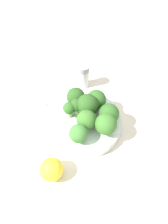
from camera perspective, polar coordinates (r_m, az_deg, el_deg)
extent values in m
plane|color=beige|center=(0.62, 0.00, -3.56)|extent=(3.00, 3.00, 0.00)
cylinder|color=silver|center=(0.61, 0.00, -2.79)|extent=(0.21, 0.21, 0.03)
cylinder|color=#84AD66|center=(0.62, -2.11, 2.90)|extent=(0.02, 0.02, 0.02)
sphere|color=#28511E|center=(0.61, -2.17, 4.03)|extent=(0.05, 0.05, 0.05)
cylinder|color=#84AD66|center=(0.57, 0.52, -3.23)|extent=(0.02, 0.02, 0.03)
sphere|color=#386B28|center=(0.55, 0.54, -2.01)|extent=(0.05, 0.05, 0.05)
cylinder|color=#84AD66|center=(0.59, 0.86, 0.46)|extent=(0.02, 0.02, 0.03)
sphere|color=#28511E|center=(0.57, 0.90, 1.99)|extent=(0.06, 0.06, 0.06)
cylinder|color=#84AD66|center=(0.55, -1.39, -6.65)|extent=(0.01, 0.01, 0.02)
sphere|color=#3D7533|center=(0.54, -1.43, -5.63)|extent=(0.05, 0.05, 0.05)
cylinder|color=#84AD66|center=(0.59, 6.33, -1.55)|extent=(0.01, 0.01, 0.02)
sphere|color=#2D5B23|center=(0.57, 6.50, -0.44)|extent=(0.05, 0.05, 0.05)
cylinder|color=#8EB770|center=(0.56, 5.54, -4.47)|extent=(0.02, 0.02, 0.03)
sphere|color=#386B28|center=(0.54, 5.73, -3.15)|extent=(0.06, 0.06, 0.06)
cylinder|color=#8EB770|center=(0.59, -3.79, -0.21)|extent=(0.02, 0.02, 0.03)
sphere|color=#2D5B23|center=(0.57, -3.90, 1.04)|extent=(0.03, 0.03, 0.03)
cylinder|color=#84AD66|center=(0.60, -1.92, 0.53)|extent=(0.02, 0.02, 0.03)
sphere|color=#28511E|center=(0.58, -1.98, 1.85)|extent=(0.04, 0.04, 0.04)
cylinder|color=#84AD66|center=(0.62, 3.08, 2.08)|extent=(0.02, 0.02, 0.02)
sphere|color=#2D5B23|center=(0.60, 3.16, 3.22)|extent=(0.06, 0.06, 0.06)
cylinder|color=silver|center=(0.69, -0.07, 8.81)|extent=(0.03, 0.03, 0.06)
cylinder|color=gray|center=(0.67, -0.07, 11.31)|extent=(0.03, 0.03, 0.02)
sphere|color=yellow|center=(0.54, -8.50, -14.63)|extent=(0.06, 0.06, 0.06)
cube|color=tan|center=(0.67, -9.82, 1.92)|extent=(0.01, 0.01, 0.01)
cube|color=tan|center=(0.72, -5.24, 6.89)|extent=(0.01, 0.01, 0.01)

